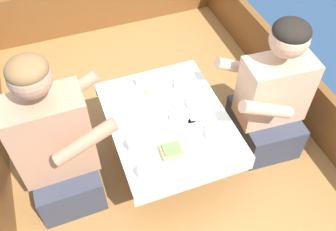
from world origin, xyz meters
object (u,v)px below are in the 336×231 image
object	(u,v)px
person_port	(57,148)
sandwich	(172,150)
coffee_cup_port	(142,81)
person_starboard	(271,100)
coffee_cup_center	(144,172)
coffee_cup_starboard	(135,145)
tin_can	(152,91)

from	to	relation	value
person_port	sandwich	xyz separation A→B (m)	(0.57, -0.24, 0.01)
person_port	coffee_cup_port	size ratio (longest dim) A/B	10.87
person_starboard	sandwich	bearing A→B (deg)	17.52
person_port	coffee_cup_center	size ratio (longest dim) A/B	11.34
coffee_cup_port	coffee_cup_starboard	bearing A→B (deg)	-111.53
person_starboard	coffee_cup_center	bearing A→B (deg)	19.64
person_starboard	coffee_cup_starboard	bearing A→B (deg)	8.65
person_port	person_starboard	distance (m)	1.28
coffee_cup_starboard	person_starboard	bearing A→B (deg)	4.69
coffee_cup_starboard	coffee_cup_center	world-z (taller)	coffee_cup_starboard
person_port	coffee_cup_port	world-z (taller)	person_port
coffee_cup_starboard	tin_can	world-z (taller)	coffee_cup_starboard
tin_can	coffee_cup_center	bearing A→B (deg)	-112.71
person_starboard	coffee_cup_port	world-z (taller)	person_starboard
coffee_cup_center	tin_can	world-z (taller)	coffee_cup_center
person_port	coffee_cup_center	xyz separation A→B (m)	(0.39, -0.32, 0.01)
sandwich	coffee_cup_starboard	distance (m)	0.20
sandwich	coffee_cup_port	xyz separation A→B (m)	(0.01, 0.56, -0.00)
person_port	person_starboard	size ratio (longest dim) A/B	1.08
person_port	coffee_cup_center	world-z (taller)	person_port
person_port	person_starboard	bearing A→B (deg)	-3.93
coffee_cup_starboard	coffee_cup_center	bearing A→B (deg)	-92.80
sandwich	coffee_cup_center	xyz separation A→B (m)	(-0.18, -0.08, -0.00)
coffee_cup_center	coffee_cup_port	bearing A→B (deg)	73.34
sandwich	coffee_cup_center	world-z (taller)	same
coffee_cup_port	coffee_cup_starboard	distance (m)	0.50
coffee_cup_center	tin_can	bearing A→B (deg)	67.29
person_starboard	tin_can	bearing A→B (deg)	-19.51
person_port	tin_can	xyz separation A→B (m)	(0.61, 0.22, 0.01)
sandwich	coffee_cup_port	world-z (taller)	sandwich
coffee_cup_port	sandwich	bearing A→B (deg)	-91.35
person_port	sandwich	world-z (taller)	person_port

